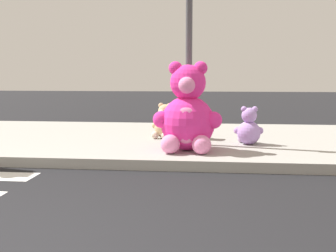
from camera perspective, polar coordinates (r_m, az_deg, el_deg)
name	(u,v)px	position (r m, az deg, el deg)	size (l,w,h in m)	color
sidewalk	(138,140)	(7.92, -4.09, -1.92)	(28.00, 4.40, 0.15)	#9E9B93
sign_pole	(189,42)	(6.93, 2.90, 11.50)	(0.56, 0.11, 3.20)	#4C4C51
plush_pink_large	(188,115)	(6.35, 2.70, 1.50)	(1.05, 0.92, 1.36)	#F22D93
plush_brown	(193,124)	(7.57, 3.40, 0.28)	(0.48, 0.50, 0.67)	olive
plush_lavender	(249,129)	(7.08, 11.03, -0.40)	(0.49, 0.43, 0.64)	#B28CD8
plush_tan	(165,124)	(7.60, -0.48, 0.25)	(0.46, 0.47, 0.65)	tan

